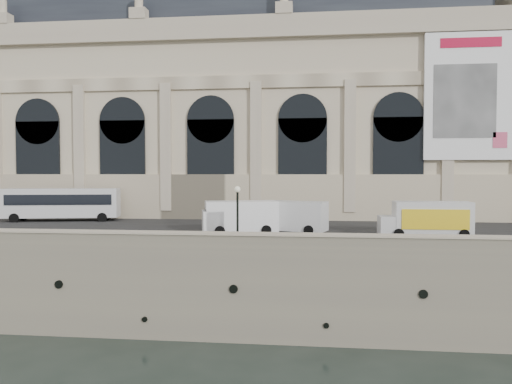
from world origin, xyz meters
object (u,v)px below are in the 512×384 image
van_b (237,217)px  box_truck (427,219)px  bus_left (62,203)px  lamp_right (238,217)px  van_c (288,216)px

van_b → box_truck: bearing=-1.0°
bus_left → lamp_right: size_ratio=2.86×
bus_left → van_c: bearing=-16.1°
bus_left → van_b: (20.18, -8.81, -0.54)m
van_b → box_truck: box_truck is taller
van_b → box_truck: 15.45m
van_c → lamp_right: (-3.09, -8.88, 0.72)m
van_b → van_c: size_ratio=1.02×
van_c → box_truck: (11.21, -2.01, 0.06)m
van_b → bus_left: bearing=156.4°
van_b → van_c: bearing=22.4°
van_b → lamp_right: (1.15, -7.14, 0.69)m
van_b → lamp_right: lamp_right is taller
bus_left → lamp_right: 26.63m
van_c → lamp_right: 9.43m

